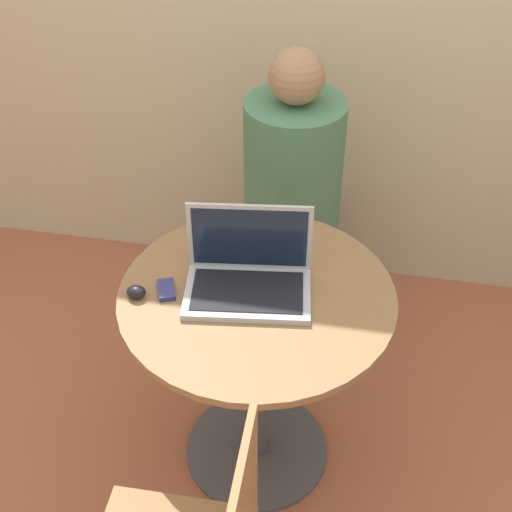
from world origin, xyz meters
name	(u,v)px	position (x,y,z in m)	size (l,w,h in m)	color
ground_plane	(257,450)	(0.00, 0.00, 0.00)	(12.00, 12.00, 0.00)	#B26042
round_table	(257,345)	(0.00, 0.00, 0.55)	(0.82, 0.82, 0.77)	#4C4C51
laptop	(248,274)	(-0.03, 0.02, 0.82)	(0.39, 0.28, 0.25)	#B7B7BC
cell_phone	(166,290)	(-0.26, -0.04, 0.78)	(0.08, 0.10, 0.02)	navy
computer_mouse	(136,292)	(-0.34, -0.08, 0.79)	(0.06, 0.05, 0.04)	black
person_seated	(291,216)	(0.00, 0.75, 0.51)	(0.40, 0.58, 1.23)	brown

